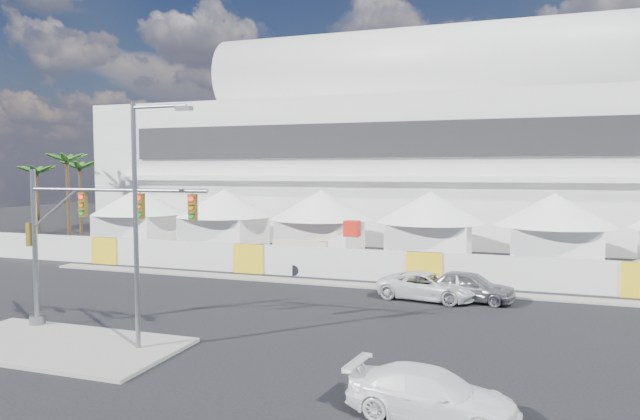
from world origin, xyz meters
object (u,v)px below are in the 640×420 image
(pickup_near, at_px, (432,395))
(traffic_mast, at_px, (71,240))
(pickup_curb, at_px, (427,286))
(boom_lift, at_px, (293,258))
(sedan_silver, at_px, (469,286))
(streetlight_median, at_px, (141,208))
(lot_car_c, at_px, (227,254))

(pickup_near, relative_size, traffic_mast, 0.54)
(pickup_curb, bearing_deg, boom_lift, 70.77)
(pickup_near, bearing_deg, sedan_silver, 7.64)
(streetlight_median, bearing_deg, lot_car_c, 109.46)
(sedan_silver, xyz_separation_m, lot_car_c, (-18.44, 7.08, -0.15))
(sedan_silver, bearing_deg, lot_car_c, 80.28)
(pickup_curb, bearing_deg, streetlight_median, 152.64)
(sedan_silver, bearing_deg, boom_lift, 79.57)
(sedan_silver, relative_size, pickup_curb, 0.90)
(traffic_mast, bearing_deg, pickup_near, -13.36)
(boom_lift, bearing_deg, sedan_silver, -20.00)
(pickup_curb, height_order, lot_car_c, pickup_curb)
(sedan_silver, relative_size, lot_car_c, 1.04)
(pickup_curb, relative_size, traffic_mast, 0.59)
(sedan_silver, distance_m, pickup_near, 15.47)
(sedan_silver, height_order, pickup_near, sedan_silver)
(boom_lift, bearing_deg, traffic_mast, -101.30)
(traffic_mast, bearing_deg, lot_car_c, 97.45)
(lot_car_c, distance_m, traffic_mast, 19.19)
(sedan_silver, bearing_deg, pickup_curb, 111.85)
(traffic_mast, xyz_separation_m, streetlight_median, (4.65, -1.37, 1.57))
(pickup_curb, xyz_separation_m, lot_car_c, (-16.24, 7.49, -0.07))
(pickup_near, bearing_deg, traffic_mast, 83.94)
(pickup_curb, xyz_separation_m, traffic_mast, (-13.79, -11.24, 3.29))
(sedan_silver, relative_size, boom_lift, 0.65)
(sedan_silver, relative_size, streetlight_median, 0.50)
(lot_car_c, bearing_deg, pickup_curb, -114.87)
(lot_car_c, height_order, streetlight_median, streetlight_median)
(pickup_curb, height_order, boom_lift, boom_lift)
(sedan_silver, xyz_separation_m, streetlight_median, (-11.34, -13.02, 4.78))
(pickup_near, bearing_deg, lot_car_c, 46.72)
(pickup_curb, distance_m, pickup_near, 15.23)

